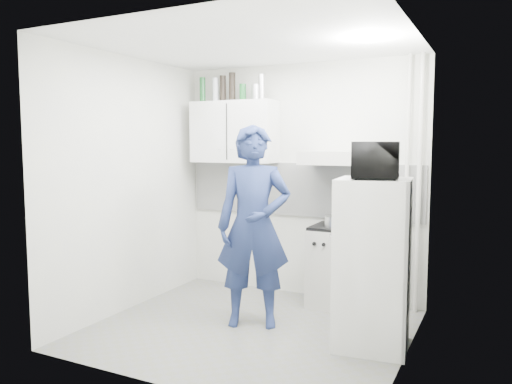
% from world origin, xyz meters
% --- Properties ---
extents(floor, '(2.80, 2.80, 0.00)m').
position_xyz_m(floor, '(0.00, 0.00, 0.00)').
color(floor, '#67675A').
rests_on(floor, ground).
extents(ceiling, '(2.80, 2.80, 0.00)m').
position_xyz_m(ceiling, '(0.00, 0.00, 2.60)').
color(ceiling, white).
rests_on(ceiling, wall_back).
extents(wall_back, '(2.80, 0.00, 2.80)m').
position_xyz_m(wall_back, '(0.00, 1.25, 1.30)').
color(wall_back, beige).
rests_on(wall_back, floor).
extents(wall_left, '(0.00, 2.60, 2.60)m').
position_xyz_m(wall_left, '(-1.40, 0.00, 1.30)').
color(wall_left, beige).
rests_on(wall_left, floor).
extents(wall_right, '(0.00, 2.60, 2.60)m').
position_xyz_m(wall_right, '(1.40, 0.00, 1.30)').
color(wall_right, beige).
rests_on(wall_right, floor).
extents(person, '(0.81, 0.68, 1.89)m').
position_xyz_m(person, '(-0.02, 0.13, 0.95)').
color(person, navy).
rests_on(person, floor).
extents(stove, '(0.52, 0.52, 0.83)m').
position_xyz_m(stove, '(0.51, 1.00, 0.41)').
color(stove, beige).
rests_on(stove, floor).
extents(fridge, '(0.66, 0.66, 1.43)m').
position_xyz_m(fridge, '(1.10, 0.12, 0.71)').
color(fridge, white).
rests_on(fridge, floor).
extents(stove_top, '(0.50, 0.50, 0.03)m').
position_xyz_m(stove_top, '(0.51, 1.00, 0.84)').
color(stove_top, black).
rests_on(stove_top, stove).
extents(saucepan, '(0.20, 0.20, 0.11)m').
position_xyz_m(saucepan, '(0.51, 0.93, 0.91)').
color(saucepan, silver).
rests_on(saucepan, stove_top).
extents(microwave, '(0.62, 0.49, 0.30)m').
position_xyz_m(microwave, '(1.10, 0.12, 1.58)').
color(microwave, black).
rests_on(microwave, fridge).
extents(bottle_a, '(0.07, 0.07, 0.29)m').
position_xyz_m(bottle_a, '(-1.18, 1.07, 2.35)').
color(bottle_a, '#144C1E').
rests_on(bottle_a, upper_cabinet).
extents(bottle_b, '(0.07, 0.07, 0.28)m').
position_xyz_m(bottle_b, '(-1.00, 1.07, 2.34)').
color(bottle_b, '#B2B7BC').
rests_on(bottle_b, upper_cabinet).
extents(bottle_c, '(0.07, 0.07, 0.30)m').
position_xyz_m(bottle_c, '(-0.90, 1.07, 2.35)').
color(bottle_c, black).
rests_on(bottle_c, upper_cabinet).
extents(bottle_d, '(0.07, 0.07, 0.32)m').
position_xyz_m(bottle_d, '(-0.78, 1.07, 2.36)').
color(bottle_d, black).
rests_on(bottle_d, upper_cabinet).
extents(canister_a, '(0.08, 0.08, 0.19)m').
position_xyz_m(canister_a, '(-0.64, 1.07, 2.29)').
color(canister_a, '#144C1E').
rests_on(canister_a, upper_cabinet).
extents(canister_b, '(0.09, 0.09, 0.18)m').
position_xyz_m(canister_b, '(-0.47, 1.07, 2.29)').
color(canister_b, silver).
rests_on(canister_b, upper_cabinet).
extents(bottle_e, '(0.07, 0.07, 0.28)m').
position_xyz_m(bottle_e, '(-0.40, 1.07, 2.34)').
color(bottle_e, silver).
rests_on(bottle_e, upper_cabinet).
extents(upper_cabinet, '(1.00, 0.35, 0.70)m').
position_xyz_m(upper_cabinet, '(-0.75, 1.07, 1.85)').
color(upper_cabinet, white).
rests_on(upper_cabinet, wall_back).
extents(range_hood, '(0.60, 0.50, 0.14)m').
position_xyz_m(range_hood, '(0.45, 1.00, 1.57)').
color(range_hood, beige).
rests_on(range_hood, wall_back).
extents(backsplash, '(2.74, 0.03, 0.60)m').
position_xyz_m(backsplash, '(0.00, 1.24, 1.20)').
color(backsplash, white).
rests_on(backsplash, wall_back).
extents(pipe_a, '(0.05, 0.05, 2.60)m').
position_xyz_m(pipe_a, '(1.30, 1.17, 1.30)').
color(pipe_a, beige).
rests_on(pipe_a, floor).
extents(pipe_b, '(0.04, 0.04, 2.60)m').
position_xyz_m(pipe_b, '(1.18, 1.17, 1.30)').
color(pipe_b, beige).
rests_on(pipe_b, floor).
extents(ceiling_spot_fixture, '(0.10, 0.10, 0.02)m').
position_xyz_m(ceiling_spot_fixture, '(1.00, 0.20, 2.57)').
color(ceiling_spot_fixture, white).
rests_on(ceiling_spot_fixture, ceiling).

